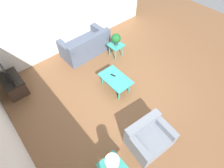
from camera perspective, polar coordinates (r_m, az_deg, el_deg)
name	(u,v)px	position (r m, az deg, el deg)	size (l,w,h in m)	color
ground_plane	(123,93)	(5.43, 3.69, -3.10)	(14.00, 14.00, 0.00)	brown
wall_back	(1,139)	(3.80, -32.44, -14.84)	(7.20, 0.12, 2.70)	white
wall_right	(63,14)	(6.51, -15.71, 21.20)	(0.12, 7.20, 2.70)	white
sofa	(86,46)	(6.60, -8.56, 12.12)	(0.96, 1.74, 0.85)	#4C566B
armchair	(148,137)	(4.50, 11.83, -16.68)	(0.89, 1.06, 0.69)	slate
coffee_table	(115,79)	(5.27, 1.15, 1.55)	(0.99, 0.61, 0.44)	teal
side_table_plant	(116,47)	(6.36, 1.28, 12.13)	(0.48, 0.48, 0.50)	teal
side_table_lamp	(112,167)	(4.07, 0.03, -25.53)	(0.48, 0.48, 0.50)	teal
tv_stand_chest	(13,84)	(6.08, -29.50, 0.02)	(0.89, 0.55, 0.53)	#38281E
television	(5,72)	(5.73, -31.61, 3.46)	(0.88, 0.16, 0.61)	black
potted_plant	(116,39)	(6.16, 1.33, 14.60)	(0.33, 0.33, 0.43)	#333338
table_lamp	(112,162)	(3.73, 0.03, -24.24)	(0.28, 0.28, 0.42)	#333333
remote_control	(113,75)	(5.30, 0.31, 2.89)	(0.16, 0.08, 0.02)	black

